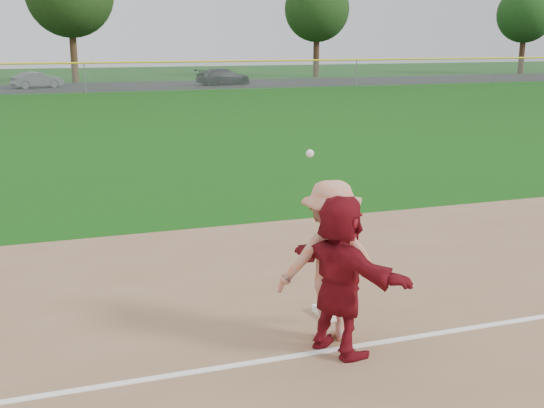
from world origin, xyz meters
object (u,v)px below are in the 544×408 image
object	(u,v)px
base_runner	(340,275)
car_right	(224,77)
first_base	(334,310)
car_mid	(37,80)

from	to	relation	value
base_runner	car_right	size ratio (longest dim) A/B	0.44
first_base	base_runner	world-z (taller)	base_runner
car_mid	car_right	xyz separation A→B (m)	(13.86, -1.28, 0.05)
base_runner	car_mid	size ratio (longest dim) A/B	0.54
first_base	car_mid	world-z (taller)	car_mid
car_mid	car_right	world-z (taller)	car_right
base_runner	car_mid	bearing A→B (deg)	-18.80
car_right	base_runner	bearing A→B (deg)	150.95
first_base	base_runner	size ratio (longest dim) A/B	0.23
car_mid	car_right	distance (m)	13.92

